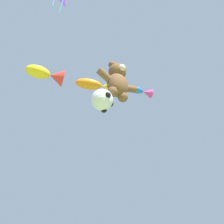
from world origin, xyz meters
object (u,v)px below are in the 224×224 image
teddy_bear_kite (118,81)px  fish_kite_goldfin (47,74)px  soccer_ball_kite (102,100)px  fish_kite_tangerine (99,85)px  fish_kite_cobalt (142,91)px

teddy_bear_kite → fish_kite_goldfin: (-2.33, 3.19, 1.92)m
soccer_ball_kite → fish_kite_tangerine: 4.27m
soccer_ball_kite → fish_kite_goldfin: bearing=116.7°
fish_kite_cobalt → soccer_ball_kite: bearing=-160.7°
fish_kite_goldfin → soccer_ball_kite: bearing=-63.3°
soccer_ball_kite → fish_kite_cobalt: 5.06m
soccer_ball_kite → fish_kite_goldfin: 4.96m
fish_kite_tangerine → fish_kite_goldfin: (-2.70, 0.94, 0.01)m
fish_kite_cobalt → fish_kite_tangerine: size_ratio=0.64×
fish_kite_tangerine → fish_kite_goldfin: fish_kite_goldfin is taller
teddy_bear_kite → fish_kite_cobalt: size_ratio=1.43×
soccer_ball_kite → fish_kite_cobalt: (3.42, 1.20, 3.53)m
teddy_bear_kite → fish_kite_tangerine: 2.98m
soccer_ball_kite → fish_kite_goldfin: fish_kite_goldfin is taller
fish_kite_tangerine → fish_kite_cobalt: bearing=-23.7°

